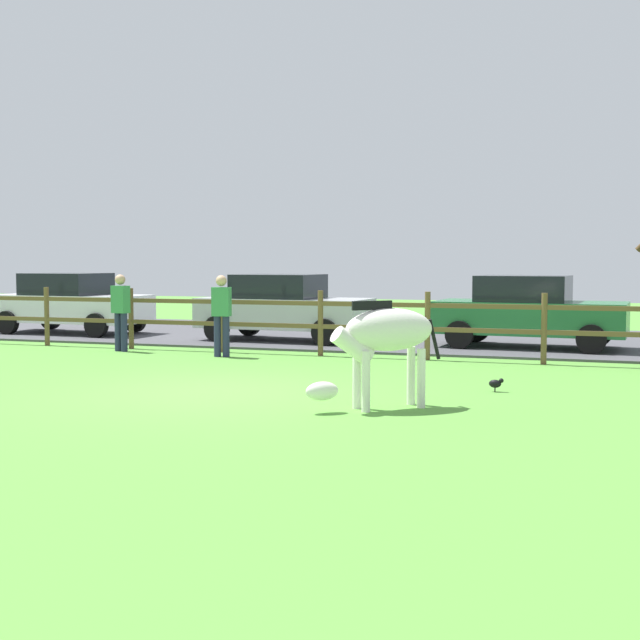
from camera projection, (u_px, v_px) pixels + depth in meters
ground_plane at (212, 392)px, 12.43m from camera, size 60.00×60.00×0.00m
parking_asphalt at (376, 337)px, 21.21m from camera, size 28.00×7.40×0.05m
paddock_fence at (321, 318)px, 17.10m from camera, size 22.09×0.11×1.33m
zebra at (383, 338)px, 10.95m from camera, size 1.57×1.43×1.41m
crow_on_grass at (496, 383)px, 12.41m from camera, size 0.21×0.10×0.20m
parked_car_green at (528, 311)px, 18.28m from camera, size 4.11×2.10×1.56m
parked_car_white at (70, 303)px, 21.90m from camera, size 4.05×1.98×1.56m
parked_car_silver at (283, 307)px, 19.92m from camera, size 4.08×2.03×1.56m
visitor_left_of_tree at (222, 312)px, 16.91m from camera, size 0.39×0.27×1.64m
visitor_right_of_tree at (121, 309)px, 17.94m from camera, size 0.40×0.30×1.64m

